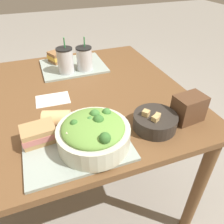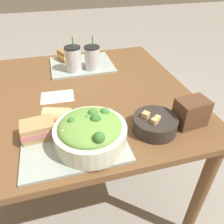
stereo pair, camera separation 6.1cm
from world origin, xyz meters
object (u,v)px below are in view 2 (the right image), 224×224
baguette_near (58,116)px  sandwich_far (69,54)px  napkin_folded (58,97)px  drink_cup_dark (74,60)px  salad_bowl (91,132)px  soup_bowl (155,123)px  drink_cup_red (93,58)px  sandwich_near (39,129)px  chip_bag (192,112)px

baguette_near → sandwich_far: size_ratio=0.82×
napkin_folded → drink_cup_dark: bearing=64.7°
baguette_near → salad_bowl: bearing=-127.2°
soup_bowl → napkin_folded: soup_bowl is taller
baguette_near → drink_cup_red: bearing=-8.6°
salad_bowl → drink_cup_dark: bearing=88.1°
soup_bowl → baguette_near: size_ratio=1.42×
sandwich_far → baguette_near: bearing=-124.0°
soup_bowl → sandwich_near: soup_bowl is taller
sandwich_far → drink_cup_dark: 0.18m
soup_bowl → drink_cup_red: (-0.13, 0.61, 0.04)m
sandwich_near → chip_bag: chip_bag is taller
sandwich_near → sandwich_far: size_ratio=0.87×
soup_bowl → napkin_folded: 0.51m
salad_bowl → drink_cup_dark: 0.63m
sandwich_near → chip_bag: bearing=-11.9°
soup_bowl → chip_bag: size_ratio=1.33×
baguette_near → drink_cup_dark: bearing=3.0°
drink_cup_dark → napkin_folded: bearing=-115.3°
baguette_near → drink_cup_dark: drink_cup_dark is taller
sandwich_far → chip_bag: chip_bag is taller
salad_bowl → napkin_folded: salad_bowl is taller
sandwich_near → baguette_near: (0.08, 0.06, 0.00)m
sandwich_near → sandwich_far: 0.74m
sandwich_near → sandwich_far: (0.19, 0.72, 0.00)m
soup_bowl → drink_cup_dark: size_ratio=0.87×
salad_bowl → napkin_folded: size_ratio=1.59×
chip_bag → baguette_near: bearing=160.0°
salad_bowl → sandwich_near: 0.21m
sandwich_near → drink_cup_red: (0.31, 0.54, 0.03)m
salad_bowl → chip_bag: salad_bowl is taller
drink_cup_dark → chip_bag: (0.40, -0.61, -0.02)m
sandwich_near → drink_cup_dark: (0.20, 0.54, 0.04)m
soup_bowl → napkin_folded: bearing=135.5°
chip_bag → drink_cup_red: bearing=109.2°
chip_bag → soup_bowl: bearing=174.1°
salad_bowl → sandwich_near: salad_bowl is taller
chip_bag → napkin_folded: size_ratio=0.81×
sandwich_near → drink_cup_dark: 0.57m
sandwich_far → napkin_folded: 0.45m
drink_cup_red → chip_bag: size_ratio=1.46×
sandwich_far → drink_cup_dark: size_ratio=0.75×
drink_cup_dark → soup_bowl: bearing=-68.4°
salad_bowl → napkin_folded: bearing=104.8°
soup_bowl → drink_cup_dark: (-0.24, 0.61, 0.05)m
sandwich_near → napkin_folded: 0.30m
drink_cup_dark → drink_cup_red: 0.11m
sandwich_near → sandwich_far: same height
salad_bowl → chip_bag: size_ratio=1.96×
drink_cup_dark → drink_cup_red: size_ratio=1.04×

